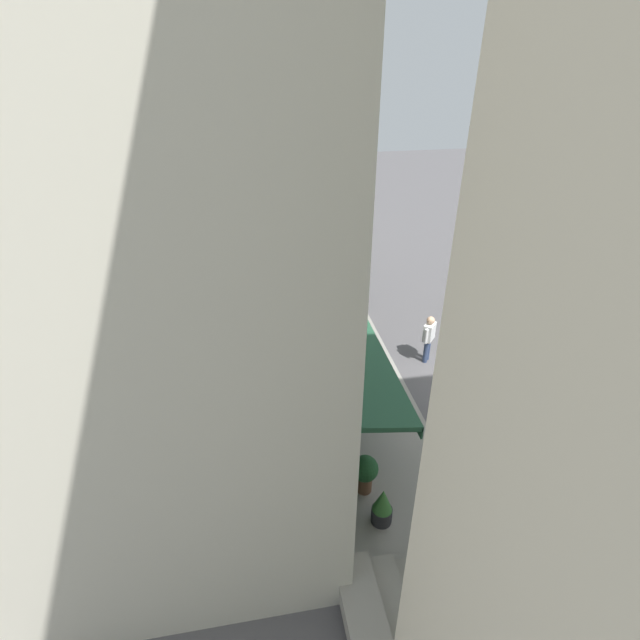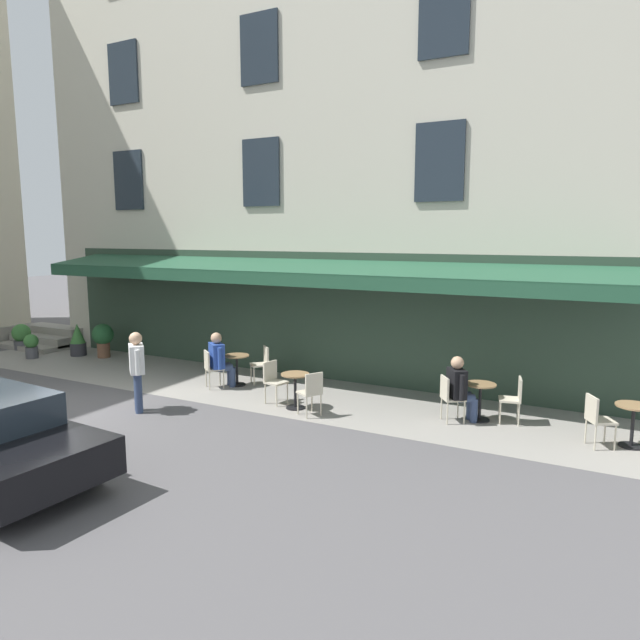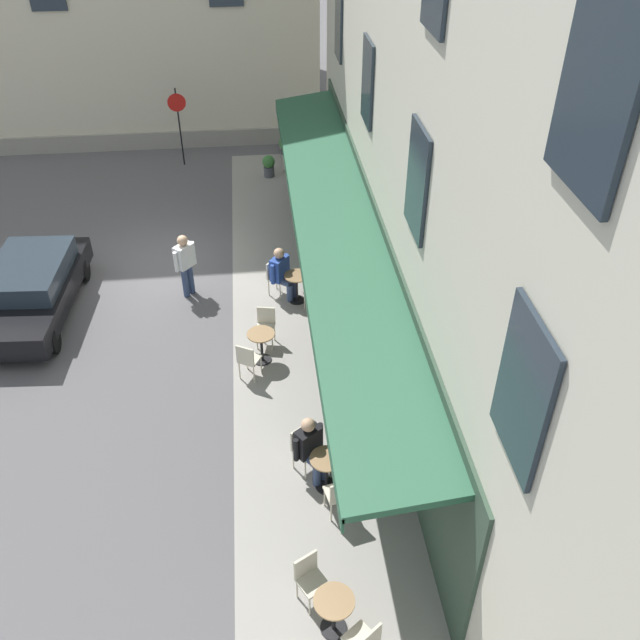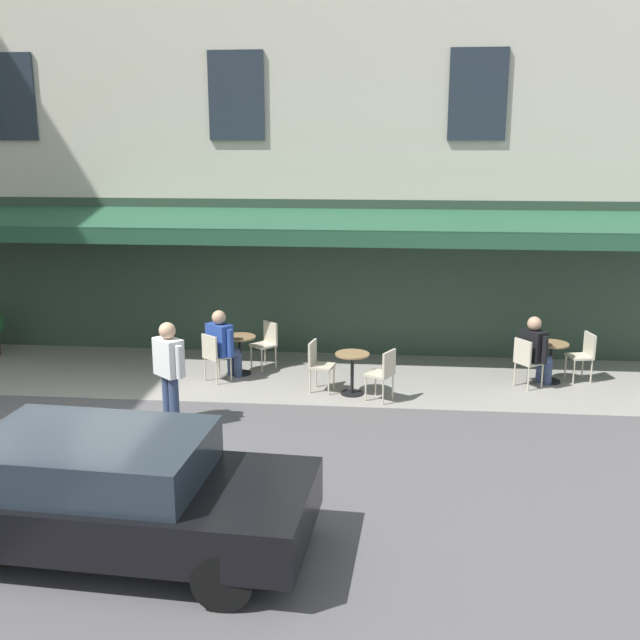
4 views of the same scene
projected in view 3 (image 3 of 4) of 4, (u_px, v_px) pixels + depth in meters
The scene contains 23 objects.
ground_plane at pixel (165, 266), 18.01m from camera, with size 70.00×70.00×0.00m, color #565456.
sidewalk_cafe_terrace at pixel (302, 333), 15.71m from camera, with size 20.50×3.20×0.01m, color gray.
back_alley_steps at pixel (313, 151), 23.49m from camera, with size 2.40×1.75×0.60m.
cafe_table_near_entrance at pixel (334, 610), 9.76m from camera, with size 0.60×0.60×0.75m.
cafe_chair_cream_back_row at pixel (309, 575), 10.14m from camera, with size 0.54×0.54×0.91m.
cafe_table_mid_terrace at pixel (327, 468), 11.86m from camera, with size 0.60×0.60×0.75m.
cafe_chair_cream_under_awning at pixel (303, 445), 12.21m from camera, with size 0.56×0.56×0.91m.
cafe_chair_cream_facing_street at pixel (339, 494), 11.35m from camera, with size 0.48×0.48×0.91m.
cafe_table_streetside at pixel (297, 284), 16.46m from camera, with size 0.60×0.60×0.75m.
cafe_chair_cream_corner_right at pixel (275, 275), 16.69m from camera, with size 0.56×0.56×0.91m.
cafe_chair_cream_kerbside at pixel (317, 291), 16.12m from camera, with size 0.57×0.57×0.91m.
cafe_table_far_end at pixel (261, 343), 14.64m from camera, with size 0.60×0.60×0.75m.
cafe_chair_cream_by_window at pixel (248, 358), 14.15m from camera, with size 0.54×0.54×0.91m.
cafe_chair_cream_near_door at pixel (266, 323), 15.11m from camera, with size 0.47×0.47×0.91m.
seated_patron_in_blue at pixel (282, 272), 16.50m from camera, with size 0.65×0.67×1.34m.
seated_companion_in_black at pixel (311, 446), 11.99m from camera, with size 0.64×0.62×1.31m.
walking_pedestrian_in_white at pixel (185, 261), 16.39m from camera, with size 0.55×0.52×1.67m.
no_parking_sign at pixel (178, 113), 22.07m from camera, with size 0.11×0.59×2.60m.
potted_plant_entrance_left at pixel (299, 173), 21.51m from camera, with size 0.46×0.46×0.97m.
potted_plant_by_steps at pixel (269, 165), 22.19m from camera, with size 0.41×0.41×0.72m.
potted_plant_under_sign at pixel (287, 146), 23.39m from camera, with size 0.57×0.57×0.82m.
potted_plant_entrance_right at pixel (306, 181), 20.73m from camera, with size 0.62×0.62×1.01m.
parked_car_black at pixel (32, 288), 15.94m from camera, with size 4.40×2.06×1.33m.
Camera 3 is at (-15.59, -2.50, 9.70)m, focal length 38.12 mm.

